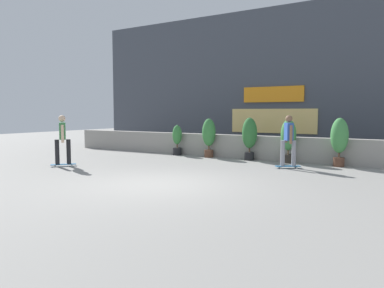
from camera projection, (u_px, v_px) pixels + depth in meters
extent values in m
plane|color=gray|center=(161.00, 184.00, 9.35)|extent=(48.00, 48.00, 0.00)
cube|color=gray|center=(253.00, 147.00, 14.41)|extent=(18.00, 0.40, 0.90)
cube|color=#424751|center=(286.00, 81.00, 17.58)|extent=(20.00, 2.00, 6.50)
cube|color=orange|center=(273.00, 94.00, 16.89)|extent=(2.80, 0.08, 0.70)
cube|color=#F2CC72|center=(273.00, 121.00, 17.00)|extent=(4.00, 0.06, 1.10)
cylinder|color=black|center=(177.00, 151.00, 15.72)|extent=(0.36, 0.36, 0.30)
cylinder|color=brown|center=(177.00, 146.00, 15.70)|extent=(0.06, 0.06, 0.15)
ellipsoid|color=#387F3D|center=(177.00, 135.00, 15.66)|extent=(0.40, 0.40, 0.81)
cylinder|color=brown|center=(209.00, 154.00, 14.94)|extent=(0.36, 0.36, 0.30)
cylinder|color=brown|center=(209.00, 148.00, 14.92)|extent=(0.06, 0.06, 0.15)
ellipsoid|color=#387F3D|center=(209.00, 132.00, 14.86)|extent=(0.53, 0.53, 1.09)
cylinder|color=black|center=(249.00, 156.00, 14.03)|extent=(0.36, 0.36, 0.30)
cylinder|color=brown|center=(249.00, 150.00, 14.02)|extent=(0.06, 0.06, 0.15)
ellipsoid|color=#2D6B33|center=(250.00, 133.00, 13.96)|extent=(0.56, 0.56, 1.14)
cylinder|color=#2D2823|center=(288.00, 159.00, 13.27)|extent=(0.36, 0.36, 0.30)
cylinder|color=brown|center=(288.00, 152.00, 13.25)|extent=(0.06, 0.06, 0.15)
ellipsoid|color=#428C47|center=(288.00, 135.00, 13.20)|extent=(0.54, 0.54, 1.10)
cylinder|color=brown|center=(339.00, 162.00, 12.38)|extent=(0.36, 0.36, 0.30)
cylinder|color=brown|center=(339.00, 155.00, 12.37)|extent=(0.06, 0.06, 0.15)
ellipsoid|color=#428C47|center=(340.00, 136.00, 12.31)|extent=(0.57, 0.57, 1.16)
cube|color=#266699|center=(63.00, 164.00, 12.44)|extent=(0.66, 0.75, 0.02)
cylinder|color=silver|center=(71.00, 165.00, 12.60)|extent=(0.06, 0.06, 0.06)
cylinder|color=silver|center=(72.00, 165.00, 12.45)|extent=(0.06, 0.06, 0.06)
cylinder|color=silver|center=(55.00, 166.00, 12.43)|extent=(0.06, 0.06, 0.06)
cylinder|color=silver|center=(55.00, 166.00, 12.28)|extent=(0.06, 0.06, 0.06)
cylinder|color=black|center=(69.00, 152.00, 12.46)|extent=(0.14, 0.14, 0.82)
cylinder|color=black|center=(57.00, 152.00, 12.34)|extent=(0.14, 0.14, 0.82)
cube|color=#3F8C4C|center=(62.00, 131.00, 12.35)|extent=(0.41, 0.38, 0.56)
sphere|color=beige|center=(62.00, 119.00, 12.31)|extent=(0.22, 0.22, 0.22)
cylinder|color=beige|center=(62.00, 133.00, 12.57)|extent=(0.09, 0.09, 0.58)
cylinder|color=beige|center=(62.00, 134.00, 12.13)|extent=(0.09, 0.09, 0.58)
cube|color=#266699|center=(288.00, 166.00, 12.02)|extent=(0.77, 0.62, 0.02)
cylinder|color=silver|center=(281.00, 168.00, 11.92)|extent=(0.06, 0.06, 0.06)
cylinder|color=silver|center=(279.00, 167.00, 12.08)|extent=(0.06, 0.06, 0.06)
cylinder|color=silver|center=(297.00, 168.00, 11.95)|extent=(0.06, 0.06, 0.06)
cylinder|color=silver|center=(295.00, 167.00, 12.11)|extent=(0.06, 0.06, 0.06)
cylinder|color=gray|center=(283.00, 153.00, 11.97)|extent=(0.14, 0.14, 0.82)
cylinder|color=gray|center=(294.00, 153.00, 11.99)|extent=(0.14, 0.14, 0.82)
cube|color=#3359B2|center=(289.00, 132.00, 11.92)|extent=(0.37, 0.41, 0.56)
sphere|color=brown|center=(289.00, 119.00, 11.89)|extent=(0.22, 0.22, 0.22)
cylinder|color=brown|center=(291.00, 135.00, 11.69)|extent=(0.09, 0.09, 0.58)
cylinder|color=brown|center=(286.00, 134.00, 12.16)|extent=(0.09, 0.09, 0.58)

